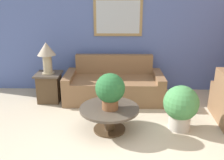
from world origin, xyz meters
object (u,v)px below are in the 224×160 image
Objects in this scene: side_table at (49,87)px; potted_plant_on_table at (110,90)px; couch_main at (114,86)px; table_lamp at (47,53)px; coffee_table at (109,114)px; potted_plant_floor at (181,106)px.

side_table is 1.04× the size of potted_plant_on_table.
couch_main is 1.55m from table_lamp.
coffee_table is at bearing 108.72° from potted_plant_on_table.
potted_plant_floor is (2.47, -1.14, 0.11)m from side_table.
table_lamp is at bearing -174.57° from couch_main.
side_table is at bearing 137.01° from coffee_table.
potted_plant_floor is at bearing -24.73° from side_table.
coffee_table is at bearing -176.44° from potted_plant_floor.
couch_main is 2.71× the size of potted_plant_floor.
potted_plant_floor is at bearing 5.74° from potted_plant_on_table.
couch_main is 3.38× the size of side_table.
potted_plant_on_table reaches higher than side_table.
table_lamp is 1.10× the size of potted_plant_on_table.
couch_main is at bearing 87.57° from coffee_table.
table_lamp is at bearing 90.00° from side_table.
side_table is at bearing -90.00° from table_lamp.
side_table is 0.80× the size of potted_plant_floor.
couch_main is 1.36m from side_table.
potted_plant_on_table reaches higher than coffee_table.
coffee_table is at bearing -92.43° from couch_main.
couch_main is 3.51× the size of potted_plant_on_table.
side_table is (-1.35, -0.13, 0.01)m from couch_main.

